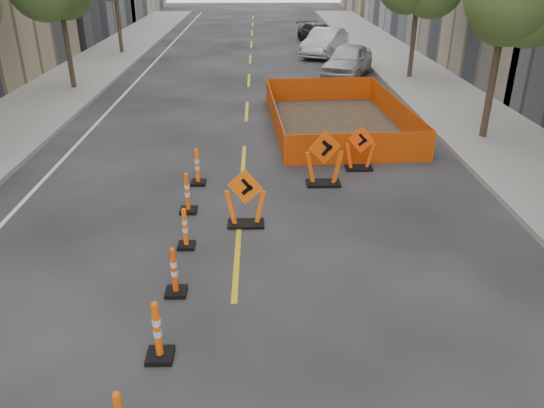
{
  "coord_description": "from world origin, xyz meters",
  "views": [
    {
      "loc": [
        0.51,
        -5.73,
        5.99
      ],
      "look_at": [
        0.77,
        4.57,
        1.1
      ],
      "focal_mm": 35.0,
      "sensor_mm": 36.0,
      "label": 1
    }
  ],
  "objects_px": {
    "channelizer_6": "(187,193)",
    "parked_car_mid": "(325,42)",
    "channelizer_3": "(157,331)",
    "chevron_sign_center": "(324,158)",
    "channelizer_7": "(197,166)",
    "parked_car_near": "(348,60)",
    "parked_car_far": "(318,33)",
    "channelizer_4": "(174,271)",
    "channelizer_5": "(185,228)",
    "chevron_sign_right": "(360,148)",
    "chevron_sign_left": "(245,197)"
  },
  "relations": [
    {
      "from": "channelizer_6",
      "to": "parked_car_mid",
      "type": "height_order",
      "value": "parked_car_mid"
    },
    {
      "from": "channelizer_3",
      "to": "chevron_sign_center",
      "type": "bearing_deg",
      "value": 63.94
    },
    {
      "from": "channelizer_7",
      "to": "parked_car_near",
      "type": "distance_m",
      "value": 15.96
    },
    {
      "from": "channelizer_6",
      "to": "chevron_sign_center",
      "type": "height_order",
      "value": "chevron_sign_center"
    },
    {
      "from": "channelizer_6",
      "to": "parked_car_far",
      "type": "xyz_separation_m",
      "value": [
        6.25,
        28.14,
        0.14
      ]
    },
    {
      "from": "channelizer_4",
      "to": "channelizer_5",
      "type": "distance_m",
      "value": 1.81
    },
    {
      "from": "channelizer_3",
      "to": "parked_car_far",
      "type": "xyz_separation_m",
      "value": [
        6.08,
        33.56,
        0.12
      ]
    },
    {
      "from": "channelizer_4",
      "to": "chevron_sign_right",
      "type": "xyz_separation_m",
      "value": [
        4.69,
        6.44,
        0.17
      ]
    },
    {
      "from": "channelizer_7",
      "to": "channelizer_4",
      "type": "bearing_deg",
      "value": -88.82
    },
    {
      "from": "channelizer_7",
      "to": "parked_car_far",
      "type": "bearing_deg",
      "value": 76.79
    },
    {
      "from": "channelizer_7",
      "to": "chevron_sign_left",
      "type": "relative_size",
      "value": 0.73
    },
    {
      "from": "chevron_sign_right",
      "to": "parked_car_near",
      "type": "relative_size",
      "value": 0.28
    },
    {
      "from": "channelizer_5",
      "to": "channelizer_3",
      "type": "bearing_deg",
      "value": -89.89
    },
    {
      "from": "chevron_sign_right",
      "to": "parked_car_mid",
      "type": "bearing_deg",
      "value": 108.59
    },
    {
      "from": "channelizer_3",
      "to": "channelizer_5",
      "type": "bearing_deg",
      "value": 90.11
    },
    {
      "from": "channelizer_5",
      "to": "channelizer_7",
      "type": "xyz_separation_m",
      "value": [
        -0.09,
        3.61,
        0.05
      ]
    },
    {
      "from": "parked_car_near",
      "to": "chevron_sign_left",
      "type": "bearing_deg",
      "value": -84.0
    },
    {
      "from": "channelizer_4",
      "to": "channelizer_5",
      "type": "bearing_deg",
      "value": 90.55
    },
    {
      "from": "parked_car_mid",
      "to": "parked_car_far",
      "type": "height_order",
      "value": "parked_car_mid"
    },
    {
      "from": "channelizer_6",
      "to": "parked_car_far",
      "type": "bearing_deg",
      "value": 77.48
    },
    {
      "from": "channelizer_5",
      "to": "parked_car_near",
      "type": "bearing_deg",
      "value": 70.54
    },
    {
      "from": "chevron_sign_center",
      "to": "parked_car_near",
      "type": "relative_size",
      "value": 0.33
    },
    {
      "from": "channelizer_3",
      "to": "chevron_sign_left",
      "type": "height_order",
      "value": "chevron_sign_left"
    },
    {
      "from": "channelizer_6",
      "to": "parked_car_mid",
      "type": "relative_size",
      "value": 0.21
    },
    {
      "from": "parked_car_far",
      "to": "channelizer_5",
      "type": "bearing_deg",
      "value": -120.97
    },
    {
      "from": "channelizer_3",
      "to": "chevron_sign_left",
      "type": "bearing_deg",
      "value": 74.23
    },
    {
      "from": "parked_car_near",
      "to": "channelizer_4",
      "type": "bearing_deg",
      "value": -85.19
    },
    {
      "from": "channelizer_4",
      "to": "parked_car_near",
      "type": "bearing_deg",
      "value": 72.22
    },
    {
      "from": "channelizer_7",
      "to": "parked_car_near",
      "type": "relative_size",
      "value": 0.22
    },
    {
      "from": "channelizer_5",
      "to": "chevron_sign_center",
      "type": "relative_size",
      "value": 0.6
    },
    {
      "from": "chevron_sign_right",
      "to": "parked_car_mid",
      "type": "height_order",
      "value": "parked_car_mid"
    },
    {
      "from": "channelizer_5",
      "to": "chevron_sign_left",
      "type": "relative_size",
      "value": 0.66
    },
    {
      "from": "channelizer_7",
      "to": "parked_car_far",
      "type": "height_order",
      "value": "parked_car_far"
    },
    {
      "from": "channelizer_3",
      "to": "chevron_sign_left",
      "type": "xyz_separation_m",
      "value": [
        1.31,
        4.65,
        0.19
      ]
    },
    {
      "from": "chevron_sign_center",
      "to": "chevron_sign_right",
      "type": "height_order",
      "value": "chevron_sign_center"
    },
    {
      "from": "channelizer_6",
      "to": "chevron_sign_right",
      "type": "bearing_deg",
      "value": 30.2
    },
    {
      "from": "channelizer_7",
      "to": "chevron_sign_center",
      "type": "xyz_separation_m",
      "value": [
        3.57,
        -0.13,
        0.27
      ]
    },
    {
      "from": "channelizer_7",
      "to": "parked_car_far",
      "type": "xyz_separation_m",
      "value": [
        6.18,
        26.33,
        0.13
      ]
    },
    {
      "from": "channelizer_7",
      "to": "chevron_sign_left",
      "type": "bearing_deg",
      "value": -61.26
    },
    {
      "from": "chevron_sign_left",
      "to": "parked_car_near",
      "type": "bearing_deg",
      "value": 92.55
    },
    {
      "from": "chevron_sign_right",
      "to": "parked_car_near",
      "type": "distance_m",
      "value": 13.65
    },
    {
      "from": "parked_car_near",
      "to": "parked_car_mid",
      "type": "height_order",
      "value": "same"
    },
    {
      "from": "channelizer_3",
      "to": "chevron_sign_center",
      "type": "distance_m",
      "value": 7.9
    },
    {
      "from": "channelizer_6",
      "to": "chevron_sign_center",
      "type": "distance_m",
      "value": 4.02
    },
    {
      "from": "parked_car_far",
      "to": "chevron_sign_right",
      "type": "bearing_deg",
      "value": -112.61
    },
    {
      "from": "channelizer_6",
      "to": "chevron_sign_center",
      "type": "relative_size",
      "value": 0.66
    },
    {
      "from": "channelizer_4",
      "to": "parked_car_near",
      "type": "height_order",
      "value": "parked_car_near"
    },
    {
      "from": "channelizer_4",
      "to": "parked_car_mid",
      "type": "distance_m",
      "value": 26.96
    },
    {
      "from": "channelizer_7",
      "to": "parked_car_near",
      "type": "bearing_deg",
      "value": 65.89
    },
    {
      "from": "channelizer_5",
      "to": "parked_car_near",
      "type": "distance_m",
      "value": 19.28
    }
  ]
}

